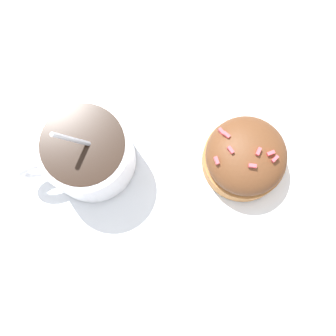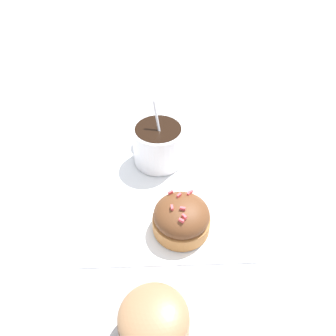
% 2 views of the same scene
% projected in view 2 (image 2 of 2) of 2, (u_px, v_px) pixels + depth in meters
% --- Properties ---
extents(ground_plane, '(3.00, 3.00, 0.00)m').
position_uv_depth(ground_plane, '(169.00, 191.00, 0.52)').
color(ground_plane, '#B2B2B7').
extents(paper_napkin, '(0.27, 0.26, 0.00)m').
position_uv_depth(paper_napkin, '(169.00, 191.00, 0.52)').
color(paper_napkin, white).
rests_on(paper_napkin, ground_plane).
extents(coffee_cup, '(0.11, 0.09, 0.11)m').
position_uv_depth(coffee_cup, '(158.00, 143.00, 0.54)').
color(coffee_cup, white).
rests_on(coffee_cup, paper_napkin).
extents(frosted_pastry, '(0.08, 0.08, 0.05)m').
position_uv_depth(frosted_pastry, '(181.00, 218.00, 0.45)').
color(frosted_pastry, '#B2753D').
rests_on(frosted_pastry, paper_napkin).
extents(sugar_bowl, '(0.08, 0.08, 0.06)m').
position_uv_depth(sugar_bowl, '(154.00, 322.00, 0.34)').
color(sugar_bowl, '#99704C').
rests_on(sugar_bowl, ground_plane).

